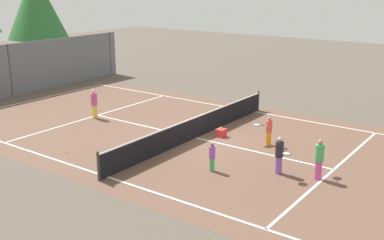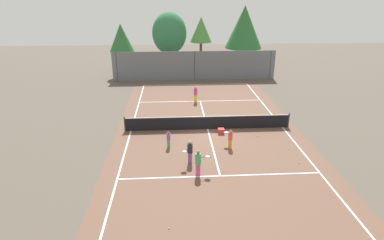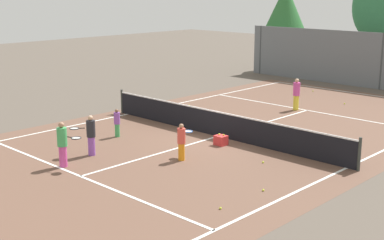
{
  "view_description": "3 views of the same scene",
  "coord_description": "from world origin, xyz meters",
  "px_view_note": "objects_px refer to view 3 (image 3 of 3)",
  "views": [
    {
      "loc": [
        -16.42,
        -11.72,
        6.78
      ],
      "look_at": [
        -1.37,
        -0.79,
        1.31
      ],
      "focal_mm": 43.93,
      "sensor_mm": 36.0,
      "label": 1
    },
    {
      "loc": [
        -2.44,
        -21.41,
        9.29
      ],
      "look_at": [
        -1.18,
        -0.74,
        1.03
      ],
      "focal_mm": 30.36,
      "sensor_mm": 36.0,
      "label": 2
    },
    {
      "loc": [
        13.34,
        -15.31,
        5.62
      ],
      "look_at": [
        -0.77,
        -0.66,
        0.65
      ],
      "focal_mm": 50.48,
      "sensor_mm": 36.0,
      "label": 3
    }
  ],
  "objects_px": {
    "ball_crate": "(221,140)",
    "tennis_ball_4": "(189,105)",
    "tennis_ball_1": "(313,91)",
    "tennis_ball_7": "(220,208)",
    "player_4": "(182,141)",
    "player_0": "(296,94)",
    "tennis_ball_0": "(345,104)",
    "tennis_ball_3": "(263,190)",
    "player_1": "(63,144)",
    "player_2": "(117,123)",
    "tennis_ball_5": "(166,120)",
    "tennis_ball_8": "(263,162)",
    "player_3": "(90,135)"
  },
  "relations": [
    {
      "from": "tennis_ball_3",
      "to": "tennis_ball_7",
      "type": "bearing_deg",
      "value": -90.94
    },
    {
      "from": "tennis_ball_0",
      "to": "tennis_ball_8",
      "type": "bearing_deg",
      "value": -75.53
    },
    {
      "from": "tennis_ball_3",
      "to": "tennis_ball_0",
      "type": "bearing_deg",
      "value": 108.72
    },
    {
      "from": "player_2",
      "to": "tennis_ball_0",
      "type": "xyz_separation_m",
      "value": [
        3.38,
        11.65,
        -0.53
      ]
    },
    {
      "from": "ball_crate",
      "to": "tennis_ball_4",
      "type": "bearing_deg",
      "value": 144.02
    },
    {
      "from": "player_0",
      "to": "tennis_ball_7",
      "type": "height_order",
      "value": "player_0"
    },
    {
      "from": "player_4",
      "to": "tennis_ball_0",
      "type": "bearing_deg",
      "value": 92.35
    },
    {
      "from": "player_2",
      "to": "tennis_ball_8",
      "type": "xyz_separation_m",
      "value": [
        6.05,
        1.29,
        -0.53
      ]
    },
    {
      "from": "player_3",
      "to": "tennis_ball_8",
      "type": "height_order",
      "value": "player_3"
    },
    {
      "from": "player_4",
      "to": "tennis_ball_0",
      "type": "xyz_separation_m",
      "value": [
        -0.49,
        11.98,
        -0.63
      ]
    },
    {
      "from": "player_1",
      "to": "player_3",
      "type": "distance_m",
      "value": 1.4
    },
    {
      "from": "tennis_ball_1",
      "to": "player_0",
      "type": "bearing_deg",
      "value": -67.58
    },
    {
      "from": "tennis_ball_8",
      "to": "player_4",
      "type": "bearing_deg",
      "value": -143.33
    },
    {
      "from": "tennis_ball_1",
      "to": "tennis_ball_7",
      "type": "xyz_separation_m",
      "value": [
        7.13,
        -16.1,
        0.0
      ]
    },
    {
      "from": "player_3",
      "to": "player_4",
      "type": "xyz_separation_m",
      "value": [
        2.64,
        1.8,
        -0.08
      ]
    },
    {
      "from": "tennis_ball_1",
      "to": "tennis_ball_8",
      "type": "xyz_separation_m",
      "value": [
        5.62,
        -12.22,
        0.0
      ]
    },
    {
      "from": "player_3",
      "to": "tennis_ball_4",
      "type": "bearing_deg",
      "value": 111.22
    },
    {
      "from": "player_0",
      "to": "player_1",
      "type": "bearing_deg",
      "value": -93.39
    },
    {
      "from": "player_2",
      "to": "tennis_ball_3",
      "type": "height_order",
      "value": "player_2"
    },
    {
      "from": "player_3",
      "to": "tennis_ball_4",
      "type": "distance_m",
      "value": 8.71
    },
    {
      "from": "tennis_ball_1",
      "to": "tennis_ball_4",
      "type": "xyz_separation_m",
      "value": [
        -2.33,
        -7.55,
        0.0
      ]
    },
    {
      "from": "player_4",
      "to": "player_1",
      "type": "bearing_deg",
      "value": -125.61
    },
    {
      "from": "ball_crate",
      "to": "tennis_ball_0",
      "type": "xyz_separation_m",
      "value": [
        -0.27,
        9.72,
        -0.15
      ]
    },
    {
      "from": "player_4",
      "to": "tennis_ball_1",
      "type": "relative_size",
      "value": 19.14
    },
    {
      "from": "player_4",
      "to": "player_2",
      "type": "bearing_deg",
      "value": 175.14
    },
    {
      "from": "ball_crate",
      "to": "tennis_ball_7",
      "type": "xyz_separation_m",
      "value": [
        3.91,
        -4.52,
        -0.15
      ]
    },
    {
      "from": "player_1",
      "to": "tennis_ball_8",
      "type": "distance_m",
      "value": 6.55
    },
    {
      "from": "player_1",
      "to": "tennis_ball_3",
      "type": "relative_size",
      "value": 22.56
    },
    {
      "from": "tennis_ball_4",
      "to": "tennis_ball_7",
      "type": "relative_size",
      "value": 1.0
    },
    {
      "from": "tennis_ball_1",
      "to": "tennis_ball_3",
      "type": "bearing_deg",
      "value": -63.36
    },
    {
      "from": "player_3",
      "to": "tennis_ball_3",
      "type": "bearing_deg",
      "value": 12.12
    },
    {
      "from": "tennis_ball_3",
      "to": "player_2",
      "type": "bearing_deg",
      "value": 174.26
    },
    {
      "from": "tennis_ball_5",
      "to": "tennis_ball_8",
      "type": "xyz_separation_m",
      "value": [
        6.65,
        -1.85,
        0.0
      ]
    },
    {
      "from": "tennis_ball_0",
      "to": "tennis_ball_1",
      "type": "distance_m",
      "value": 3.49
    },
    {
      "from": "player_2",
      "to": "player_0",
      "type": "bearing_deg",
      "value": 75.13
    },
    {
      "from": "player_4",
      "to": "tennis_ball_1",
      "type": "bearing_deg",
      "value": 103.98
    },
    {
      "from": "player_1",
      "to": "tennis_ball_4",
      "type": "bearing_deg",
      "value": 110.47
    },
    {
      "from": "tennis_ball_0",
      "to": "tennis_ball_3",
      "type": "bearing_deg",
      "value": -71.28
    },
    {
      "from": "player_2",
      "to": "ball_crate",
      "type": "distance_m",
      "value": 4.15
    },
    {
      "from": "tennis_ball_0",
      "to": "tennis_ball_1",
      "type": "xyz_separation_m",
      "value": [
        -2.95,
        1.86,
        0.0
      ]
    },
    {
      "from": "tennis_ball_3",
      "to": "tennis_ball_1",
      "type": "bearing_deg",
      "value": 116.64
    },
    {
      "from": "player_1",
      "to": "player_2",
      "type": "xyz_separation_m",
      "value": [
        -1.62,
        3.48,
        -0.21
      ]
    },
    {
      "from": "tennis_ball_8",
      "to": "tennis_ball_1",
      "type": "bearing_deg",
      "value": 114.72
    },
    {
      "from": "player_0",
      "to": "player_2",
      "type": "distance_m",
      "value": 9.16
    },
    {
      "from": "tennis_ball_0",
      "to": "tennis_ball_8",
      "type": "relative_size",
      "value": 1.0
    },
    {
      "from": "player_0",
      "to": "tennis_ball_0",
      "type": "xyz_separation_m",
      "value": [
        1.03,
        2.8,
        -0.74
      ]
    },
    {
      "from": "tennis_ball_8",
      "to": "ball_crate",
      "type": "bearing_deg",
      "value": 165.14
    },
    {
      "from": "ball_crate",
      "to": "tennis_ball_1",
      "type": "height_order",
      "value": "ball_crate"
    },
    {
      "from": "tennis_ball_4",
      "to": "tennis_ball_5",
      "type": "relative_size",
      "value": 1.0
    },
    {
      "from": "tennis_ball_3",
      "to": "tennis_ball_8",
      "type": "bearing_deg",
      "value": 126.72
    }
  ]
}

